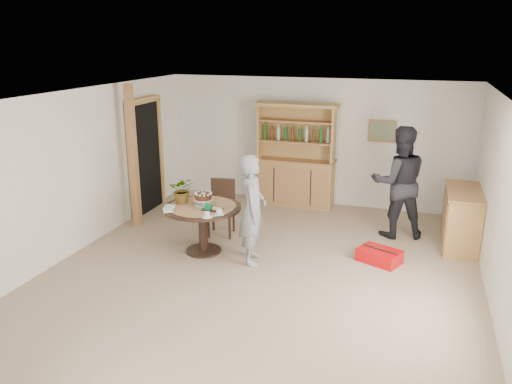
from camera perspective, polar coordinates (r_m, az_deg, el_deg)
The scene contains 17 objects.
ground at distance 7.20m, azimuth 0.47°, elevation -9.44°, with size 7.00×7.00×0.00m, color tan.
room_shell at distance 6.61m, azimuth 0.55°, elevation 4.20°, with size 6.04×7.04×2.52m.
doorway at distance 9.73m, azimuth -12.51°, elevation 4.18°, with size 0.13×1.10×2.18m.
pine_post at distance 8.91m, azimuth -13.85°, elevation 3.86°, with size 0.12×0.12×2.50m, color #AF834A.
hutch at distance 9.97m, azimuth 4.55°, elevation 2.38°, with size 1.62×0.54×2.04m.
sideboard at distance 8.62m, azimuth 22.46°, elevation -2.81°, with size 0.54×1.26×0.94m.
dining_table at distance 7.76m, azimuth -6.12°, elevation -2.67°, with size 1.20×1.20×0.76m.
dining_chair at distance 8.50m, azimuth -3.91°, elevation -1.31°, with size 0.49×0.49×0.95m.
birthday_cake at distance 7.71m, azimuth -6.04°, elevation -0.61°, with size 0.30×0.30×0.20m.
flower_vase at distance 7.83m, azimuth -8.39°, elevation 0.25°, with size 0.38×0.33×0.42m, color #3F7233.
gift_tray at distance 7.51m, azimuth -5.06°, elevation -1.85°, with size 0.30×0.20×0.08m.
coffee_cup_a at distance 7.30m, azimuth -4.20°, elevation -2.29°, with size 0.15×0.15×0.09m.
coffee_cup_b at distance 7.20m, azimuth -5.60°, elevation -2.65°, with size 0.15×0.15×0.08m.
napkins at distance 7.61m, azimuth -9.95°, elevation -1.87°, with size 0.24×0.33×0.03m.
teen_boy at distance 7.30m, azimuth -0.40°, elevation -2.03°, with size 0.60×0.39×1.65m, color gray.
adult_person at distance 8.59m, azimuth 16.01°, elevation 1.08°, with size 0.92×0.71×1.88m, color black.
red_suitcase at distance 7.77m, azimuth 13.92°, elevation -7.08°, with size 0.71×0.61×0.21m.
Camera 1 is at (1.97, -6.13, 3.22)m, focal length 35.00 mm.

